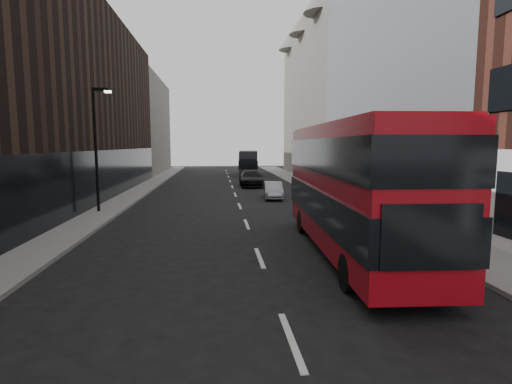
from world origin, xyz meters
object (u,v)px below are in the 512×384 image
object	(u,v)px
car_c	(251,178)
grey_bus	(249,162)
red_bus	(353,183)
street_lamp	(97,141)
car_b	(273,190)
car_a	(322,217)

from	to	relation	value
car_c	grey_bus	bearing A→B (deg)	86.85
grey_bus	car_c	distance (m)	14.57
red_bus	grey_bus	bearing A→B (deg)	93.36
street_lamp	car_c	distance (m)	17.91
street_lamp	red_bus	size ratio (longest dim) A/B	0.60
street_lamp	red_bus	world-z (taller)	street_lamp
red_bus	car_c	distance (m)	24.40
red_bus	car_b	size ratio (longest dim) A/B	3.16
grey_bus	car_b	xyz separation A→B (m)	(-0.11, -23.43, -1.10)
red_bus	car_b	world-z (taller)	red_bus
car_a	car_b	distance (m)	11.53
car_a	car_b	bearing A→B (deg)	93.71
car_c	car_b	bearing A→B (deg)	-83.28
car_b	car_a	bearing A→B (deg)	-82.19
street_lamp	grey_bus	distance (m)	31.08
car_b	street_lamp	bearing A→B (deg)	-148.46
red_bus	car_a	distance (m)	4.29
grey_bus	car_c	xyz separation A→B (m)	(-1.02, -14.50, -0.96)
red_bus	street_lamp	bearing A→B (deg)	142.19
red_bus	car_a	world-z (taller)	red_bus
car_a	street_lamp	bearing A→B (deg)	153.18
street_lamp	grey_bus	xyz separation A→B (m)	(11.04, 28.95, -2.47)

